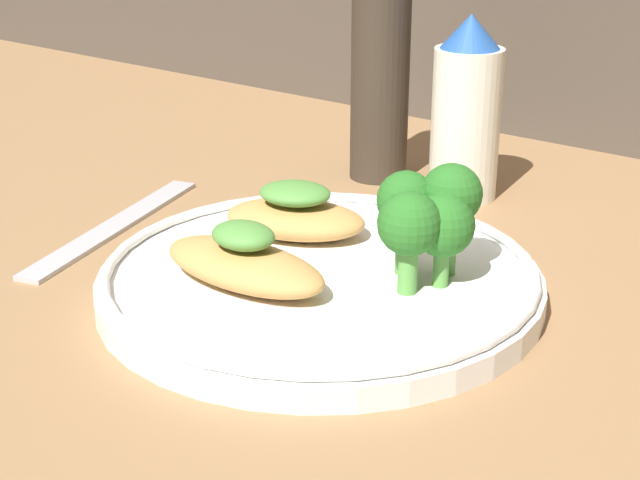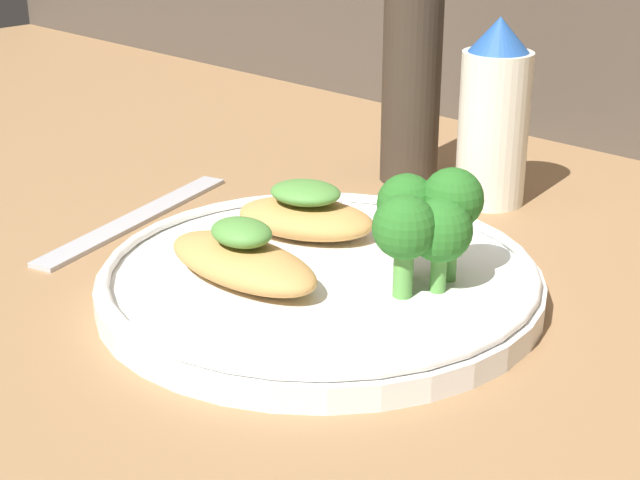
% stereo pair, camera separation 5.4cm
% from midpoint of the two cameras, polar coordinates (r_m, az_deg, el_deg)
% --- Properties ---
extents(ground_plane, '(1.80, 1.80, 0.01)m').
position_cam_midpoint_polar(ground_plane, '(0.55, -2.79, -3.80)').
color(ground_plane, '#936D47').
extents(plate, '(0.25, 0.25, 0.02)m').
position_cam_midpoint_polar(plate, '(0.55, -2.81, -2.40)').
color(plate, white).
rests_on(plate, ground_plane).
extents(grilled_meat_front, '(0.10, 0.05, 0.04)m').
position_cam_midpoint_polar(grilled_meat_front, '(0.53, -7.34, -1.34)').
color(grilled_meat_front, tan).
rests_on(grilled_meat_front, plate).
extents(grilled_meat_middle, '(0.10, 0.08, 0.03)m').
position_cam_midpoint_polar(grilled_meat_middle, '(0.59, -4.04, 1.44)').
color(grilled_meat_middle, tan).
rests_on(grilled_meat_middle, plate).
extents(broccoli_bunch, '(0.06, 0.07, 0.06)m').
position_cam_midpoint_polar(broccoli_bunch, '(0.52, 3.37, 1.46)').
color(broccoli_bunch, '#569942').
rests_on(broccoli_bunch, plate).
extents(sauce_bottle, '(0.05, 0.05, 0.13)m').
position_cam_midpoint_polar(sauce_bottle, '(0.69, 6.30, 7.39)').
color(sauce_bottle, silver).
rests_on(sauce_bottle, ground_plane).
extents(pepper_grinder, '(0.04, 0.04, 0.18)m').
position_cam_midpoint_polar(pepper_grinder, '(0.72, 1.39, 9.84)').
color(pepper_grinder, '#382D23').
rests_on(pepper_grinder, ground_plane).
extents(fork, '(0.07, 0.18, 0.01)m').
position_cam_midpoint_polar(fork, '(0.66, -14.31, 0.79)').
color(fork, '#B2B2B7').
rests_on(fork, ground_plane).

